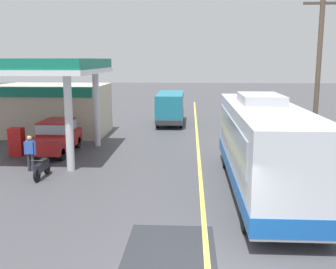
# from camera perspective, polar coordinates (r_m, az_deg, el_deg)

# --- Properties ---
(ground) EXTENTS (120.00, 120.00, 0.00)m
(ground) POSITION_cam_1_polar(r_m,az_deg,el_deg) (28.94, 4.08, 0.49)
(ground) COLOR #424247
(lane_divider_stripe) EXTENTS (0.16, 50.00, 0.01)m
(lane_divider_stripe) POSITION_cam_1_polar(r_m,az_deg,el_deg) (24.03, 4.24, -1.59)
(lane_divider_stripe) COLOR #D8CC4C
(lane_divider_stripe) RESTS_ON ground
(wet_puddle_patch) EXTENTS (2.45, 5.31, 0.01)m
(wet_puddle_patch) POSITION_cam_1_polar(r_m,az_deg,el_deg) (10.40, -0.00, -18.53)
(wet_puddle_patch) COLOR #26282D
(wet_puddle_patch) RESTS_ON ground
(coach_bus_main) EXTENTS (2.60, 11.04, 3.69)m
(coach_bus_main) POSITION_cam_1_polar(r_m,az_deg,el_deg) (15.94, 13.31, -1.80)
(coach_bus_main) COLOR silver
(coach_bus_main) RESTS_ON ground
(gas_station_roadside) EXTENTS (9.10, 11.95, 5.10)m
(gas_station_roadside) POSITION_cam_1_polar(r_m,az_deg,el_deg) (26.44, -17.23, 4.83)
(gas_station_roadside) COLOR #147259
(gas_station_roadside) RESTS_ON ground
(car_at_pump) EXTENTS (1.70, 4.20, 1.82)m
(car_at_pump) POSITION_cam_1_polar(r_m,az_deg,el_deg) (22.70, -15.50, -0.07)
(car_at_pump) COLOR maroon
(car_at_pump) RESTS_ON ground
(minibus_opposing_lane) EXTENTS (2.04, 6.13, 2.44)m
(minibus_opposing_lane) POSITION_cam_1_polar(r_m,az_deg,el_deg) (31.96, 0.35, 4.14)
(minibus_opposing_lane) COLOR teal
(minibus_opposing_lane) RESTS_ON ground
(motorcycle_parked_forecourt) EXTENTS (0.55, 1.80, 0.92)m
(motorcycle_parked_forecourt) POSITION_cam_1_polar(r_m,az_deg,el_deg) (18.34, -17.38, -4.49)
(motorcycle_parked_forecourt) COLOR black
(motorcycle_parked_forecourt) RESTS_ON ground
(pedestrian_near_pump) EXTENTS (0.55, 0.22, 1.66)m
(pedestrian_near_pump) POSITION_cam_1_polar(r_m,az_deg,el_deg) (25.89, -15.61, 1.02)
(pedestrian_near_pump) COLOR #33333F
(pedestrian_near_pump) RESTS_ON ground
(pedestrian_by_shop) EXTENTS (0.55, 0.22, 1.66)m
(pedestrian_by_shop) POSITION_cam_1_polar(r_m,az_deg,el_deg) (19.42, -18.92, -2.27)
(pedestrian_by_shop) COLOR #33333F
(pedestrian_by_shop) RESTS_ON ground
(utility_pole_roadside) EXTENTS (1.80, 0.24, 8.27)m
(utility_pole_roadside) POSITION_cam_1_polar(r_m,az_deg,el_deg) (21.14, 20.45, 7.91)
(utility_pole_roadside) COLOR brown
(utility_pole_roadside) RESTS_ON ground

